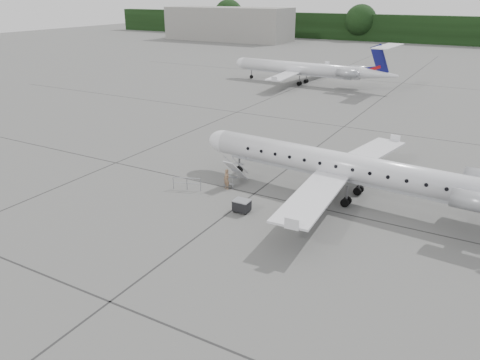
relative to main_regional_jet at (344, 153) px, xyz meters
The scene contains 9 objects.
ground 8.45m from the main_regional_jet, 95.74° to the right, with size 320.00×320.00×0.00m, color #555553.
treeline 122.35m from the main_regional_jet, 90.36° to the left, with size 260.00×4.00×8.00m, color black.
terminal_building 124.44m from the main_regional_jet, 124.66° to the left, with size 40.00×14.00×10.00m, color gray.
main_regional_jet is the anchor object (origin of this frame).
airstair 8.68m from the main_regional_jet, 168.82° to the right, with size 0.85×2.35×2.19m, color silver, non-canonical shape.
passenger 9.18m from the main_regional_jet, 160.46° to the right, with size 0.60×0.39×1.64m, color #846348.
safety_railing 12.21m from the main_regional_jet, 157.11° to the right, with size 2.20×0.08×1.00m, color gray, non-canonical shape.
baggage_cart 8.48m from the main_regional_jet, 131.10° to the right, with size 1.11×0.90×0.96m, color black, non-canonical shape.
bg_regional_left 47.21m from the main_regional_jet, 116.87° to the left, with size 27.31×19.66×7.16m, color silver, non-canonical shape.
Camera 1 is at (10.12, -24.34, 14.45)m, focal length 35.00 mm.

